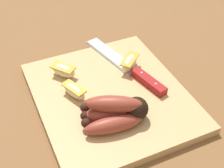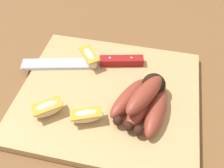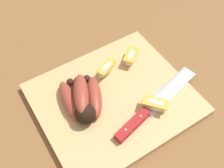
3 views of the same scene
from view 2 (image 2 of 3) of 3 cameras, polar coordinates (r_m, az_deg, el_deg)
The scene contains 7 objects.
ground_plane at distance 0.54m, azimuth -2.85°, elevation -4.37°, with size 6.00×6.00×0.00m, color brown.
cutting_board at distance 0.54m, azimuth -0.74°, elevation -2.65°, with size 0.37×0.32×0.02m, color tan.
banana_bunch at distance 0.50m, azimuth 7.23°, elevation -3.63°, with size 0.12×0.14×0.06m.
chefs_knife at distance 0.59m, azimuth -2.61°, elevation 4.92°, with size 0.28×0.09×0.02m.
apple_wedge_near at distance 0.48m, azimuth -5.75°, elevation -7.13°, with size 0.07×0.05×0.03m.
apple_wedge_middle at distance 0.58m, azimuth -5.05°, elevation 5.96°, with size 0.06×0.07×0.03m.
apple_wedge_far at distance 0.50m, azimuth -14.17°, elevation -5.35°, with size 0.06×0.06×0.03m.
Camera 2 is at (0.10, -0.31, 0.43)m, focal length 40.87 mm.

